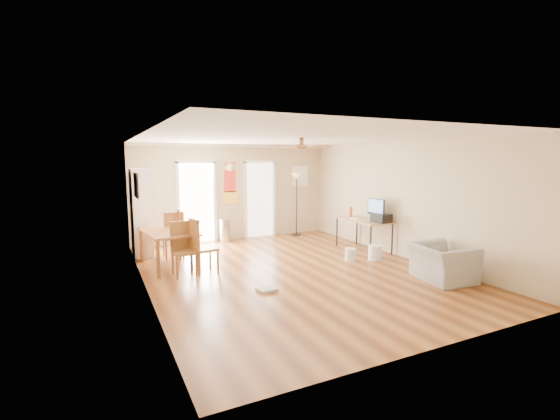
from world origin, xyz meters
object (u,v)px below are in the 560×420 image
dining_chair_right_b (204,246)px  dining_chair_near (184,249)px  torchiere_lamp (296,204)px  printer (381,218)px  trash_can (225,230)px  dining_chair_right_a (189,233)px  dining_chair_far (173,235)px  computer_desk (363,235)px  wastebasket_b (375,253)px  dining_table (169,248)px  wastebasket_a (350,255)px  bookshelf (141,212)px  armchair (441,263)px

dining_chair_right_b → dining_chair_near: size_ratio=1.06×
torchiere_lamp → printer: 2.94m
dining_chair_right_b → trash_can: dining_chair_right_b is taller
dining_chair_right_a → dining_chair_far: bearing=78.2°
trash_can → computer_desk: computer_desk is taller
wastebasket_b → dining_chair_near: bearing=170.4°
dining_chair_right_b → dining_chair_right_a: bearing=-7.4°
dining_chair_right_a → printer: 4.38m
dining_table → torchiere_lamp: 4.32m
dining_chair_far → trash_can: (1.56, 1.10, -0.22)m
dining_chair_right_b → trash_can: size_ratio=1.77×
torchiere_lamp → wastebasket_a: (-0.28, -3.02, -0.76)m
bookshelf → dining_chair_near: bookshelf is taller
dining_chair_right_a → torchiere_lamp: 3.60m
bookshelf → trash_can: 2.32m
dining_table → wastebasket_b: dining_table is taller
dining_chair_near → trash_can: size_ratio=1.67×
wastebasket_a → dining_chair_right_a: bearing=149.7°
dining_chair_right_b → armchair: size_ratio=1.05×
dining_chair_right_b → computer_desk: bearing=-95.0°
dining_chair_far → trash_can: dining_chair_far is taller
torchiere_lamp → wastebasket_a: torchiere_lamp is taller
dining_chair_right_b → dining_chair_near: (-0.40, -0.00, -0.03)m
trash_can → dining_chair_right_a: bearing=-134.2°
trash_can → torchiere_lamp: (2.15, -0.04, 0.60)m
dining_table → dining_chair_right_a: 0.78m
bookshelf → armchair: bearing=-37.4°
wastebasket_b → armchair: 1.69m
bookshelf → trash_can: bearing=19.2°
bookshelf → torchiere_lamp: 4.33m
dining_chair_near → wastebasket_a: 3.54m
dining_chair_near → armchair: bearing=-32.1°
wastebasket_a → wastebasket_b: wastebasket_b is taller
torchiere_lamp → armchair: bearing=-85.6°
dining_chair_near → wastebasket_a: (3.48, -0.50, -0.37)m
dining_chair_near → printer: 4.47m
dining_table → armchair: 5.32m
dining_chair_right_a → trash_can: size_ratio=1.84×
dining_chair_right_a → trash_can: (1.23, 1.26, -0.26)m
printer → dining_chair_near: bearing=169.9°
dining_chair_near → wastebasket_b: 4.08m
dining_table → dining_chair_right_a: (0.55, 0.52, 0.18)m
torchiere_lamp → computer_desk: 2.48m
computer_desk → printer: (0.10, -0.51, 0.48)m
wastebasket_b → dining_chair_far: bearing=151.5°
dining_chair_right_b → dining_chair_far: bearing=5.5°
torchiere_lamp → printer: (0.68, -2.86, -0.05)m
dining_table → dining_chair_right_b: dining_chair_right_b is taller
bookshelf → dining_chair_right_b: bearing=-59.7°
wastebasket_a → armchair: bearing=-70.3°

